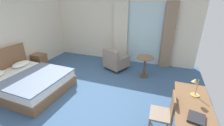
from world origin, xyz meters
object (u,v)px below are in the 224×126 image
bed (28,81)px  closed_book (196,118)px  writing_desk (193,109)px  nightstand (40,61)px  desk_lamp (195,85)px  armchair_by_window (115,61)px  desk_chair (165,112)px  round_cafe_table (145,63)px

bed → closed_book: (4.14, -0.57, 0.50)m
writing_desk → closed_book: (-0.00, -0.34, 0.11)m
bed → nightstand: bearing=122.3°
writing_desk → closed_book: closed_book is taller
desk_lamp → armchair_by_window: (-2.25, 2.16, -0.70)m
nightstand → closed_book: bearing=-20.7°
bed → nightstand: (-0.83, 1.31, 0.00)m
closed_book → armchair_by_window: 3.58m
nightstand → desk_chair: bearing=-18.9°
closed_book → armchair_by_window: size_ratio=0.29×
armchair_by_window → closed_book: bearing=-50.8°
nightstand → writing_desk: bearing=-17.1°
nightstand → armchair_by_window: armchair_by_window is taller
desk_chair → armchair_by_window: (-1.82, 2.43, -0.17)m
desk_lamp → nightstand: bearing=165.5°
armchair_by_window → round_cafe_table: (1.09, -0.19, 0.18)m
desk_chair → closed_book: bearing=-37.3°
closed_book → armchair_by_window: bearing=141.2°
bed → round_cafe_table: size_ratio=3.04×
nightstand → round_cafe_table: (3.81, 0.68, 0.22)m
round_cafe_table → nightstand: bearing=-169.8°
nightstand → desk_lamp: 5.18m
bed → round_cafe_table: (2.98, 1.99, 0.23)m
armchair_by_window → nightstand: bearing=-162.2°
desk_lamp → writing_desk: bearing=-90.1°
closed_book → round_cafe_table: size_ratio=0.40×
desk_chair → nightstand: bearing=161.1°
bed → armchair_by_window: 2.89m
writing_desk → desk_lamp: bearing=89.9°
closed_book → desk_lamp: bearing=101.6°
desk_chair → closed_book: 0.61m
desk_lamp → armchair_by_window: size_ratio=0.46×
writing_desk → desk_chair: (-0.43, -0.02, -0.18)m
bed → desk_chair: bearing=-3.7°
nightstand → closed_book: closed_book is taller
desk_chair → armchair_by_window: desk_chair is taller
nightstand → closed_book: (4.96, -1.88, 0.50)m
writing_desk → armchair_by_window: (-2.25, 2.41, -0.34)m
writing_desk → round_cafe_table: writing_desk is taller
writing_desk → desk_chair: desk_chair is taller
writing_desk → armchair_by_window: size_ratio=1.59×
bed → armchair_by_window: bearing=49.1°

